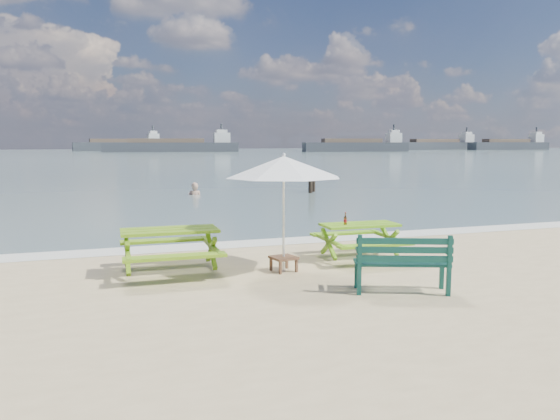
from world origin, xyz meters
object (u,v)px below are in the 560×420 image
object	(u,v)px
picnic_table_right	(359,242)
patio_umbrella	(284,167)
swimmer	(195,203)
beer_bottle	(345,221)
picnic_table_left	(170,252)
park_bench	(401,274)
side_table	(284,263)

from	to	relation	value
picnic_table_right	patio_umbrella	bearing A→B (deg)	-164.61
swimmer	picnic_table_right	bearing A→B (deg)	-86.49
patio_umbrella	beer_bottle	distance (m)	1.95
patio_umbrella	picnic_table_left	bearing A→B (deg)	166.23
picnic_table_left	swimmer	distance (m)	15.22
picnic_table_left	park_bench	xyz separation A→B (m)	(3.43, -2.45, -0.11)
picnic_table_right	patio_umbrella	distance (m)	2.51
picnic_table_left	side_table	world-z (taller)	picnic_table_left
picnic_table_left	beer_bottle	size ratio (longest dim) A/B	7.82
park_bench	side_table	size ratio (longest dim) A/B	3.07
picnic_table_right	beer_bottle	distance (m)	0.59
picnic_table_left	patio_umbrella	xyz separation A→B (m)	(2.06, -0.50, 1.58)
park_bench	side_table	bearing A→B (deg)	125.21
side_table	swimmer	xyz separation A→B (m)	(0.93, 15.41, -0.53)
park_bench	beer_bottle	distance (m)	2.49
picnic_table_right	park_bench	bearing A→B (deg)	-100.95
beer_bottle	swimmer	distance (m)	14.99
patio_umbrella	park_bench	bearing A→B (deg)	-54.79
patio_umbrella	swimmer	xyz separation A→B (m)	(0.93, 15.41, -2.36)
park_bench	patio_umbrella	bearing A→B (deg)	125.21
beer_bottle	patio_umbrella	bearing A→B (deg)	-162.23
picnic_table_right	park_bench	size ratio (longest dim) A/B	1.12
picnic_table_left	patio_umbrella	bearing A→B (deg)	-13.77
patio_umbrella	side_table	bearing A→B (deg)	-63.43
picnic_table_left	side_table	size ratio (longest dim) A/B	3.81
picnic_table_left	picnic_table_right	world-z (taller)	picnic_table_left
side_table	picnic_table_right	bearing A→B (deg)	15.39
picnic_table_right	park_bench	distance (m)	2.50
picnic_table_left	swimmer	bearing A→B (deg)	78.65
patio_umbrella	swimmer	world-z (taller)	patio_umbrella
swimmer	beer_bottle	bearing A→B (deg)	-87.82
side_table	patio_umbrella	xyz separation A→B (m)	(-0.00, 0.00, 1.83)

